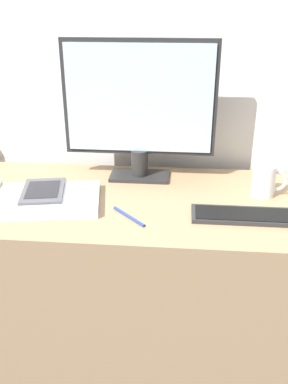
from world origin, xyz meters
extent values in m
cube|color=silver|center=(0.00, 0.58, 1.20)|extent=(3.60, 0.05, 2.40)
cube|color=#997A56|center=(0.00, 0.22, 0.37)|extent=(1.58, 0.56, 0.74)
cube|color=#262626|center=(0.08, 0.39, 0.74)|extent=(0.20, 0.11, 0.01)
cylinder|color=#262626|center=(0.08, 0.39, 0.79)|extent=(0.06, 0.06, 0.09)
cube|color=#262626|center=(0.08, 0.40, 1.01)|extent=(0.51, 0.01, 0.38)
cube|color=#ADC6E5|center=(0.08, 0.39, 1.01)|extent=(0.48, 0.01, 0.35)
cube|color=#282828|center=(0.42, 0.12, 0.74)|extent=(0.32, 0.10, 0.01)
cube|color=black|center=(0.42, 0.12, 0.75)|extent=(0.29, 0.09, 0.00)
cube|color=silver|center=(-0.18, 0.16, 0.74)|extent=(0.34, 0.27, 0.01)
cube|color=silver|center=(-0.18, 0.16, 0.75)|extent=(0.34, 0.27, 0.01)
cube|color=#4C4C51|center=(-0.20, 0.19, 0.77)|extent=(0.16, 0.20, 0.01)
cube|color=black|center=(-0.20, 0.19, 0.77)|extent=(0.12, 0.15, 0.00)
cylinder|color=white|center=(0.48, 0.28, 0.79)|extent=(0.07, 0.07, 0.10)
torus|color=white|center=(0.52, 0.28, 0.79)|extent=(0.07, 0.01, 0.07)
cylinder|color=navy|center=(0.08, 0.09, 0.74)|extent=(0.11, 0.11, 0.01)
camera|label=1|loc=(0.22, -0.99, 1.32)|focal=40.00mm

